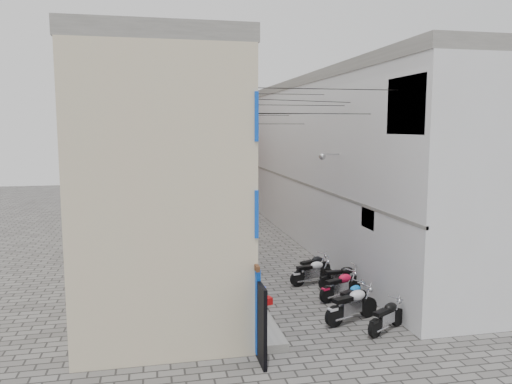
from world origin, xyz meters
TOP-DOWN VIEW (x-y plane):
  - ground at (0.00, 0.00)m, footprint 90.00×90.00m
  - plinth at (-2.05, 13.00)m, footprint 0.90×26.00m
  - building_left at (-4.98, 12.95)m, footprint 5.10×27.00m
  - building_right at (5.00, 13.00)m, footprint 5.94×26.00m
  - building_far_brick_left at (-2.00, 28.00)m, footprint 6.00×6.00m
  - building_far_brick_right at (3.00, 30.00)m, footprint 5.00×6.00m
  - building_far_concrete at (0.00, 34.00)m, footprint 8.00×5.00m
  - far_shopfront at (0.00, 25.20)m, footprint 2.00×0.30m
  - overhead_wires at (0.00, 7.64)m, footprint 5.80×13.02m
  - motorcycle_a at (1.76, 0.79)m, footprint 1.89×1.46m
  - motorcycle_b at (1.00, 1.74)m, footprint 2.28×1.42m
  - motorcycle_c at (1.49, 2.87)m, footprint 1.72×1.38m
  - motorcycle_d at (1.44, 3.85)m, footprint 2.05×1.32m
  - motorcycle_e at (1.90, 4.89)m, footprint 1.93×0.67m
  - motorcycle_f at (0.97, 5.76)m, footprint 2.05×1.02m
  - motorcycle_g at (1.30, 6.61)m, footprint 1.98×1.35m
  - person_a at (-2.32, 4.86)m, footprint 0.48×0.60m
  - person_b at (-2.34, 3.16)m, footprint 0.85×0.93m
  - water_jug_near at (-1.48, 4.21)m, footprint 0.46×0.46m
  - water_jug_far at (-1.47, 4.62)m, footprint 0.42×0.42m
  - red_crate at (-1.38, 3.90)m, footprint 0.47×0.40m

SIDE VIEW (x-z plane):
  - ground at x=0.00m, z-range 0.00..0.00m
  - plinth at x=-2.05m, z-range 0.00..0.25m
  - red_crate at x=-1.38m, z-range 0.00..0.26m
  - water_jug_far at x=-1.47m, z-range 0.00..0.49m
  - water_jug_near at x=-1.48m, z-range 0.00..0.55m
  - motorcycle_c at x=1.49m, z-range 0.00..0.98m
  - motorcycle_a at x=1.76m, z-range 0.00..1.07m
  - motorcycle_g at x=1.30m, z-range 0.00..1.10m
  - motorcycle_e at x=1.90m, z-range 0.00..1.11m
  - motorcycle_d at x=1.44m, z-range 0.00..1.13m
  - motorcycle_f at x=0.97m, z-range 0.00..1.13m
  - motorcycle_b at x=1.00m, z-range 0.00..1.26m
  - person_a at x=-2.32m, z-range 0.25..1.69m
  - person_b at x=-2.34m, z-range 0.25..1.79m
  - far_shopfront at x=0.00m, z-range 0.00..2.40m
  - building_far_brick_right at x=3.00m, z-range 0.00..8.00m
  - building_left at x=-4.98m, z-range 0.00..9.00m
  - building_right at x=5.00m, z-range 0.01..9.01m
  - building_far_brick_left at x=-2.00m, z-range 0.00..10.00m
  - building_far_concrete at x=0.00m, z-range 0.00..11.00m
  - overhead_wires at x=0.00m, z-range 6.46..7.79m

